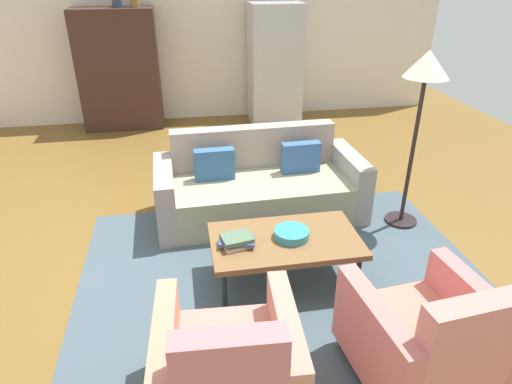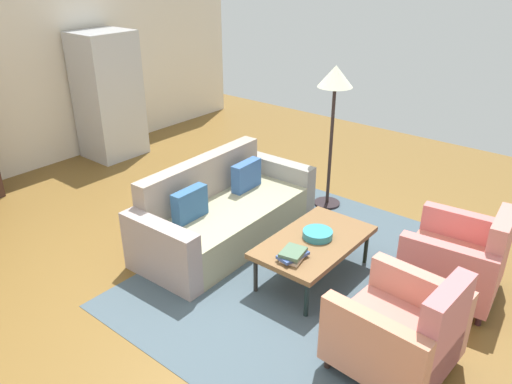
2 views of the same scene
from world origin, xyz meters
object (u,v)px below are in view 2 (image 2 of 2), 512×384
armchair_left (403,334)px  book_stack (293,255)px  armchair_right (461,262)px  floor_lamp (334,90)px  fruit_bowl (318,234)px  refrigerator (108,96)px  coffee_table (314,243)px  couch (222,214)px

armchair_left → book_stack: (0.21, 1.13, 0.11)m
armchair_right → floor_lamp: size_ratio=0.51×
fruit_bowl → book_stack: bearing=-175.7°
book_stack → refrigerator: refrigerator is taller
armchair_left → book_stack: size_ratio=2.94×
coffee_table → armchair_left: bearing=-117.4°
couch → refrigerator: 3.18m
armchair_left → refrigerator: refrigerator is taller
coffee_table → fruit_bowl: size_ratio=4.25×
refrigerator → floor_lamp: size_ratio=1.08×
armchair_left → fruit_bowl: 1.34m
floor_lamp → coffee_table: bearing=-153.1°
armchair_left → book_stack: bearing=83.1°
couch → armchair_left: size_ratio=2.41×
couch → armchair_left: (-0.60, -2.35, 0.06)m
couch → book_stack: couch is taller
armchair_left → book_stack: armchair_left is taller
couch → coffee_table: couch is taller
coffee_table → floor_lamp: bearing=26.9°
armchair_right → floor_lamp: (0.80, 1.88, 1.10)m
couch → coffee_table: size_ratio=1.77×
armchair_left → book_stack: 1.16m
couch → coffee_table: (0.00, -1.19, 0.09)m
floor_lamp → armchair_left: bearing=-136.9°
armchair_right → couch: bearing=98.8°
coffee_table → armchair_left: size_ratio=1.36×
couch → coffee_table: 1.19m
armchair_right → refrigerator: bearing=82.2°
couch → refrigerator: (0.81, 3.01, 0.64)m
armchair_left → armchair_right: 1.21m
coffee_table → book_stack: size_ratio=4.00×
armchair_right → book_stack: 1.52m
fruit_bowl → floor_lamp: 1.83m
armchair_left → refrigerator: bearing=78.7°
coffee_table → armchair_left: armchair_left is taller
coffee_table → armchair_right: (0.61, -1.17, -0.03)m
coffee_table → armchair_right: bearing=-62.5°
armchair_left → floor_lamp: bearing=46.6°
coffee_table → fruit_bowl: fruit_bowl is taller
coffee_table → fruit_bowl: bearing=0.0°
coffee_table → book_stack: (-0.40, -0.03, 0.08)m
armchair_left → armchair_right: (1.21, 0.00, 0.00)m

